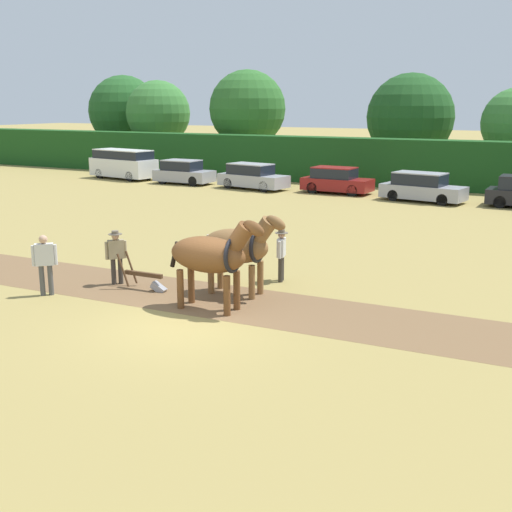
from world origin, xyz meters
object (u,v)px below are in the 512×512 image
at_px(farmer_beside_team, 281,252).
at_px(parked_car_center_left, 252,177).
at_px(draft_horse_lead_left, 212,255).
at_px(draft_horse_lead_right, 239,246).
at_px(tree_left, 158,113).
at_px(plow, 147,279).
at_px(tree_center_left, 247,109).
at_px(farmer_onlooker_left, 45,260).
at_px(tree_far_left, 124,111).
at_px(parked_car_center, 336,181).
at_px(tree_center, 410,117).
at_px(parked_car_left, 183,172).
at_px(parked_car_center_right, 422,188).
at_px(farmer_at_plow, 116,254).
at_px(parked_van, 123,164).

height_order(farmer_beside_team, parked_car_center_left, farmer_beside_team).
bearing_deg(draft_horse_lead_left, draft_horse_lead_right, 90.19).
relative_size(tree_left, plow, 4.68).
bearing_deg(tree_center_left, farmer_onlooker_left, -71.17).
bearing_deg(tree_far_left, farmer_beside_team, -45.15).
distance_m(tree_far_left, parked_car_center, 27.21).
xyz_separation_m(tree_left, tree_center_left, (8.69, -0.19, 0.39)).
distance_m(tree_far_left, tree_center, 25.91).
relative_size(parked_car_left, parked_car_center, 0.95).
bearing_deg(parked_car_center_right, tree_left, 166.25).
bearing_deg(farmer_at_plow, parked_van, 168.10).
bearing_deg(farmer_beside_team, parked_car_left, 116.24).
height_order(tree_left, draft_horse_lead_left, tree_left).
height_order(farmer_at_plow, farmer_beside_team, farmer_at_plow).
distance_m(tree_far_left, tree_left, 5.24).
relative_size(parked_car_center_left, parked_car_center, 1.13).
bearing_deg(tree_left, parked_car_left, -47.38).
distance_m(farmer_beside_team, farmer_onlooker_left, 6.77).
height_order(parked_van, parked_car_center_right, parked_van).
distance_m(plow, farmer_onlooker_left, 2.86).
bearing_deg(tree_left, parked_car_center_right, -22.53).
xyz_separation_m(parked_car_left, parked_car_center_left, (5.31, -0.23, 0.01)).
height_order(plow, parked_car_center_left, parked_car_center_left).
height_order(tree_center_left, parked_van, tree_center_left).
relative_size(plow, parked_van, 0.29).
distance_m(parked_car_left, parked_car_center_right, 15.94).
height_order(tree_far_left, tree_left, tree_far_left).
relative_size(tree_far_left, tree_center, 1.04).
distance_m(draft_horse_lead_right, parked_car_center, 21.43).
xyz_separation_m(plow, farmer_beside_team, (3.02, 2.62, 0.60)).
distance_m(tree_center, draft_horse_lead_left, 34.06).
height_order(farmer_at_plow, parked_car_center_left, farmer_at_plow).
xyz_separation_m(parked_car_center_left, parked_car_center, (5.31, 0.62, -0.02)).
bearing_deg(tree_center_left, farmer_at_plow, -68.49).
relative_size(tree_center, parked_car_center_left, 1.58).
distance_m(parked_van, parked_car_center, 16.01).
height_order(tree_far_left, tree_center, tree_far_left).
distance_m(tree_center_left, tree_center, 12.45).
bearing_deg(parked_car_left, parked_car_center, 2.12).
bearing_deg(tree_center, plow, -88.18).
xyz_separation_m(draft_horse_lead_left, parked_car_center, (-4.99, 22.38, -0.72)).
bearing_deg(parked_van, parked_car_center_left, 5.31).
bearing_deg(farmer_at_plow, draft_horse_lead_right, 51.50).
distance_m(tree_center_left, farmer_onlooker_left, 34.65).
bearing_deg(tree_left, farmer_onlooker_left, -58.86).
relative_size(draft_horse_lead_right, parked_car_center_right, 0.56).
bearing_deg(tree_center, tree_far_left, -179.30).
bearing_deg(parked_car_center_left, parked_car_center_right, 7.58).
height_order(tree_center, parked_car_center_left, tree_center).
bearing_deg(tree_left, tree_center, 5.45).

